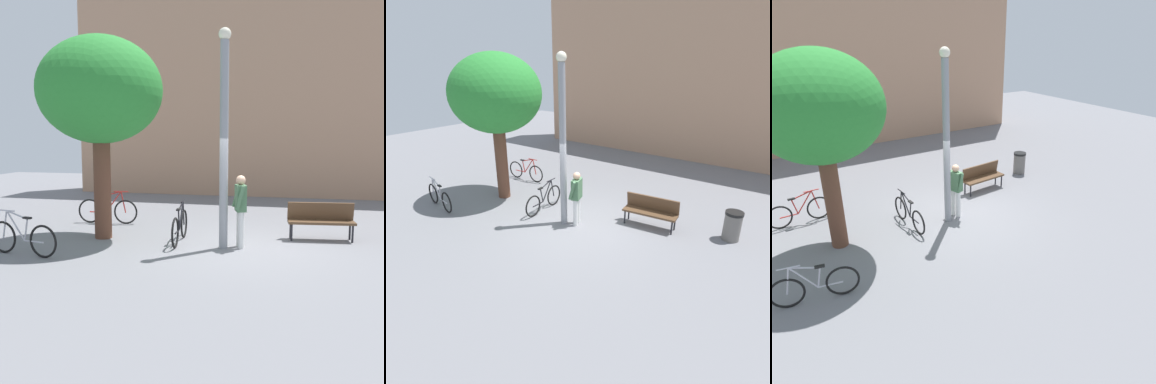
{
  "view_description": "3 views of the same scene",
  "coord_description": "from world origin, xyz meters",
  "views": [
    {
      "loc": [
        1.27,
        -10.27,
        2.57
      ],
      "look_at": [
        -1.19,
        0.06,
        1.25
      ],
      "focal_mm": 42.78,
      "sensor_mm": 36.0,
      "label": 1
    },
    {
      "loc": [
        5.36,
        -7.2,
        4.64
      ],
      "look_at": [
        0.26,
        -0.33,
        1.23
      ],
      "focal_mm": 30.78,
      "sensor_mm": 36.0,
      "label": 2
    },
    {
      "loc": [
        -5.04,
        -8.58,
        5.27
      ],
      "look_at": [
        0.09,
        -0.27,
        0.87
      ],
      "focal_mm": 33.87,
      "sensor_mm": 36.0,
      "label": 3
    }
  ],
  "objects": [
    {
      "name": "plaza_tree",
      "position": [
        -3.51,
        0.2,
        3.61
      ],
      "size": [
        3.05,
        3.05,
        4.95
      ],
      "color": "brown",
      "rests_on": "ground_plane"
    },
    {
      "name": "ground_plane",
      "position": [
        0.0,
        0.0,
        0.0
      ],
      "size": [
        36.0,
        36.0,
        0.0
      ],
      "primitive_type": "plane",
      "color": "slate"
    },
    {
      "name": "lamppost",
      "position": [
        -0.4,
        -0.16,
        2.58
      ],
      "size": [
        0.28,
        0.28,
        4.89
      ],
      "color": "gray",
      "rests_on": "ground_plane"
    },
    {
      "name": "bicycle_silver",
      "position": [
        -4.5,
        -1.77,
        0.38
      ],
      "size": [
        1.79,
        0.35,
        0.97
      ],
      "color": "black",
      "rests_on": "ground_plane"
    },
    {
      "name": "person_by_lamppost",
      "position": [
        -0.04,
        -0.0,
        0.97
      ],
      "size": [
        0.41,
        0.63,
        1.67
      ],
      "color": "white",
      "rests_on": "ground_plane"
    },
    {
      "name": "trash_bin",
      "position": [
        3.97,
        1.81,
        0.43
      ],
      "size": [
        0.48,
        0.48,
        0.85
      ],
      "color": "#66605B",
      "rests_on": "ground_plane"
    },
    {
      "name": "park_bench",
      "position": [
        1.79,
        1.25,
        0.55
      ],
      "size": [
        1.64,
        0.64,
        0.92
      ],
      "color": "#513823",
      "rests_on": "ground_plane"
    },
    {
      "name": "bicycle_red",
      "position": [
        -4.18,
        1.99,
        0.38
      ],
      "size": [
        1.81,
        0.15,
        0.97
      ],
      "color": "black",
      "rests_on": "ground_plane"
    },
    {
      "name": "bicycle_black",
      "position": [
        -1.51,
        0.17,
        0.38
      ],
      "size": [
        0.17,
        1.81,
        0.97
      ],
      "color": "black",
      "rests_on": "ground_plane"
    },
    {
      "name": "building_facade",
      "position": [
        0.0,
        9.84,
        4.36
      ],
      "size": [
        16.88,
        2.0,
        8.71
      ],
      "primitive_type": "cube",
      "color": "tan",
      "rests_on": "ground_plane"
    }
  ]
}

